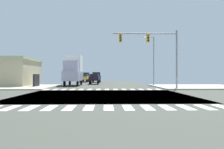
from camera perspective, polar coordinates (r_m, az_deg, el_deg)
ground at (r=18.85m, az=-1.94°, el=-5.32°), size 90.00×90.00×0.05m
sidewalk_corner_ne at (r=33.40m, az=21.11°, el=-2.89°), size 12.00×12.00×0.14m
sidewalk_corner_nw at (r=33.48m, az=-24.70°, el=-2.88°), size 12.00×12.00×0.14m
crosswalk_near at (r=11.59m, az=-3.39°, el=-8.42°), size 13.50×2.00×0.01m
crosswalk_far at (r=26.12m, az=-2.41°, el=-3.82°), size 13.50×2.00×0.01m
traffic_signal_mast at (r=27.36m, az=10.26°, el=7.36°), size 7.80×0.55×7.06m
street_lamp at (r=35.62m, az=10.21°, el=4.61°), size 1.78×0.32×7.70m
sedan_nearside_1 at (r=41.00m, az=-4.57°, el=-0.93°), size 1.80×4.30×1.88m
sedan_farside_2 at (r=52.66m, az=-7.20°, el=-0.76°), size 1.80×4.30×1.88m
suv_queued_1 at (r=51.31m, az=-3.98°, el=-0.46°), size 1.96×4.60×2.34m
suv_leading_2 at (r=58.69m, az=-6.62°, el=-0.43°), size 1.96×4.60×2.34m
box_truck_trailing_1 at (r=36.05m, az=-9.77°, el=1.27°), size 2.40×7.20×4.85m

